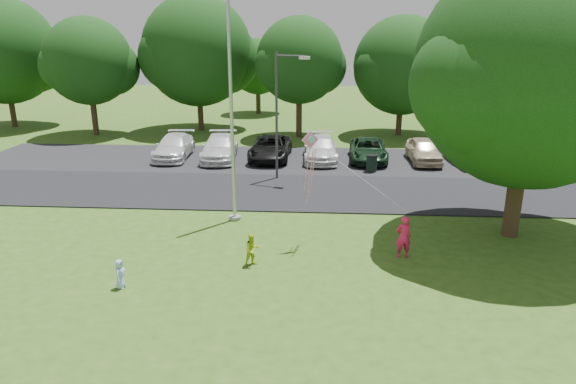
# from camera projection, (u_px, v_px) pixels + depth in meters

# --- Properties ---
(ground) EXTENTS (120.00, 120.00, 0.00)m
(ground) POSITION_uv_depth(u_px,v_px,m) (315.00, 275.00, 16.90)
(ground) COLOR #2E5315
(ground) RESTS_ON ground
(park_road) EXTENTS (60.00, 6.00, 0.06)m
(park_road) POSITION_uv_depth(u_px,v_px,m) (318.00, 192.00, 25.45)
(park_road) COLOR black
(park_road) RESTS_ON ground
(parking_strip) EXTENTS (42.00, 7.00, 0.06)m
(parking_strip) POSITION_uv_depth(u_px,v_px,m) (319.00, 160.00, 31.64)
(parking_strip) COLOR black
(parking_strip) RESTS_ON ground
(flagpole) EXTENTS (0.50, 0.50, 10.00)m
(flagpole) POSITION_uv_depth(u_px,v_px,m) (232.00, 123.00, 20.62)
(flagpole) COLOR #B7BABF
(flagpole) RESTS_ON ground
(street_lamp) EXTENTS (1.80, 0.81, 6.65)m
(street_lamp) POSITION_uv_depth(u_px,v_px,m) (281.00, 105.00, 26.54)
(street_lamp) COLOR #3F3F44
(street_lamp) RESTS_ON ground
(trash_can) EXTENTS (0.64, 0.64, 1.02)m
(trash_can) POSITION_uv_depth(u_px,v_px,m) (372.00, 164.00, 28.93)
(trash_can) COLOR black
(trash_can) RESTS_ON ground
(big_tree) EXTENTS (9.15, 8.45, 10.51)m
(big_tree) POSITION_uv_depth(u_px,v_px,m) (529.00, 78.00, 18.33)
(big_tree) COLOR #332316
(big_tree) RESTS_ON ground
(tree_row) EXTENTS (64.35, 11.94, 10.88)m
(tree_row) POSITION_uv_depth(u_px,v_px,m) (343.00, 58.00, 38.12)
(tree_row) COLOR #332316
(tree_row) RESTS_ON ground
(horizon_trees) EXTENTS (77.46, 7.20, 7.02)m
(horizon_trees) POSITION_uv_depth(u_px,v_px,m) (365.00, 68.00, 47.57)
(horizon_trees) COLOR #332316
(horizon_trees) RESTS_ON ground
(parked_cars) EXTENTS (19.93, 5.44, 1.46)m
(parked_cars) POSITION_uv_depth(u_px,v_px,m) (306.00, 149.00, 31.45)
(parked_cars) COLOR silver
(parked_cars) RESTS_ON ground
(woman) EXTENTS (0.60, 0.44, 1.55)m
(woman) POSITION_uv_depth(u_px,v_px,m) (403.00, 237.00, 18.06)
(woman) COLOR #E51E53
(woman) RESTS_ON ground
(child_yellow) EXTENTS (0.71, 0.67, 1.15)m
(child_yellow) POSITION_uv_depth(u_px,v_px,m) (252.00, 250.00, 17.49)
(child_yellow) COLOR #BAD121
(child_yellow) RESTS_ON ground
(child_blue) EXTENTS (0.32, 0.48, 0.95)m
(child_blue) POSITION_uv_depth(u_px,v_px,m) (120.00, 274.00, 15.97)
(child_blue) COLOR #A6C1FF
(child_blue) RESTS_ON ground
(kite) EXTENTS (3.65, 1.19, 2.78)m
(kite) POSITION_uv_depth(u_px,v_px,m) (311.00, 152.00, 18.27)
(kite) COLOR pink
(kite) RESTS_ON ground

